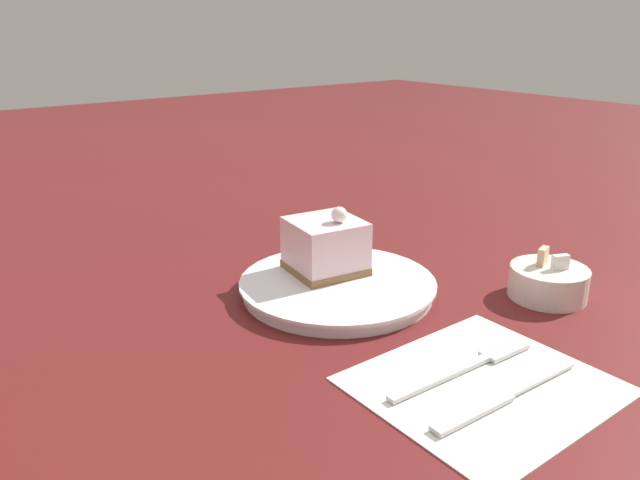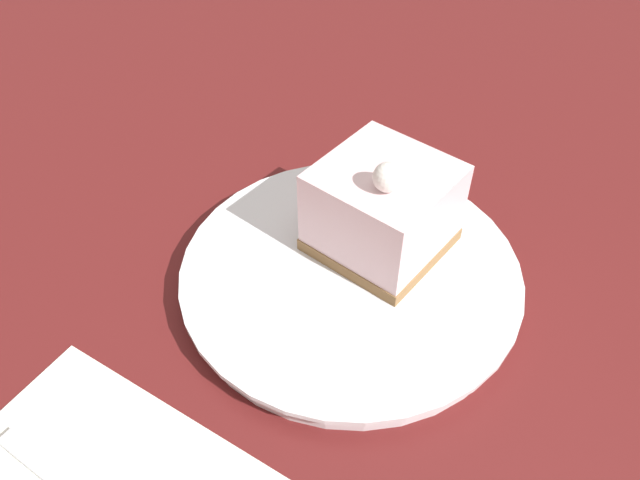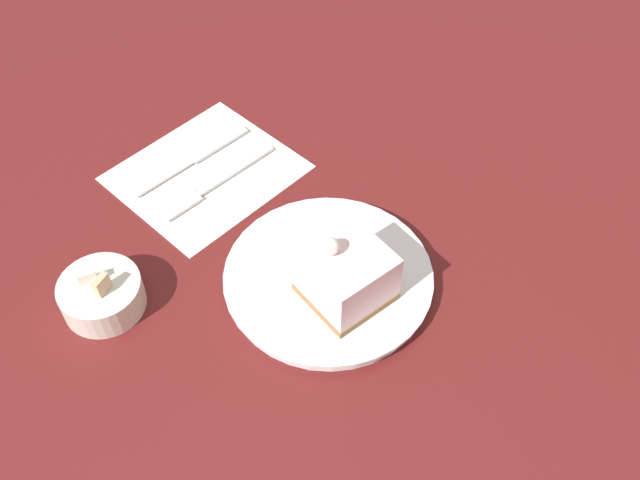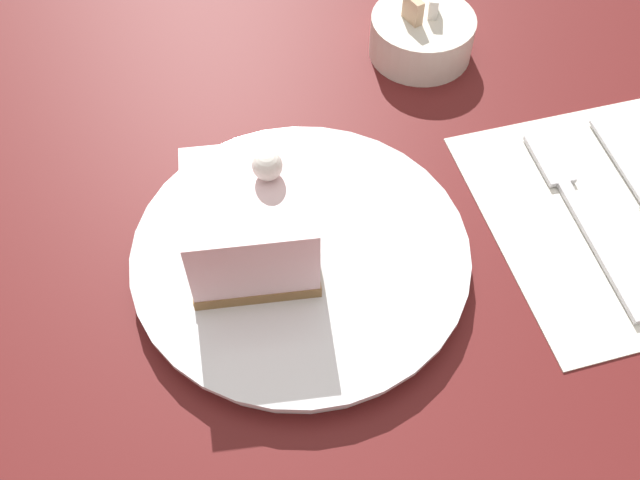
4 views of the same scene
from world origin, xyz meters
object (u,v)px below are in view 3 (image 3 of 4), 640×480
at_px(knife, 203,154).
at_px(plate, 326,277).
at_px(fork, 210,187).
at_px(sugar_bowl, 102,295).
at_px(cake_slice, 346,275).

bearing_deg(knife, plate, 173.73).
xyz_separation_m(fork, sugar_bowl, (-0.05, 0.20, 0.01)).
bearing_deg(cake_slice, knife, -0.58).
bearing_deg(plate, sugar_bowl, 51.07).
height_order(plate, cake_slice, cake_slice).
bearing_deg(plate, cake_slice, 170.11).
relative_size(cake_slice, fork, 0.54).
bearing_deg(knife, cake_slice, 173.53).
distance_m(plate, cake_slice, 0.05).
height_order(knife, sugar_bowl, sugar_bowl).
height_order(fork, sugar_bowl, sugar_bowl).
bearing_deg(sugar_bowl, knife, -65.70).
xyz_separation_m(cake_slice, sugar_bowl, (0.19, 0.19, -0.03)).
distance_m(plate, sugar_bowl, 0.25).
height_order(cake_slice, knife, cake_slice).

